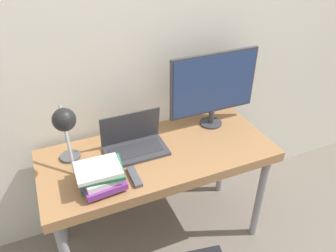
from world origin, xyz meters
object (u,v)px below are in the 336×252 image
object	(u,v)px
book_stack	(100,176)
laptop	(134,143)
monitor	(214,86)
desk_lamp	(65,126)
game_controller	(106,189)

from	to	relation	value
book_stack	laptop	bearing A→B (deg)	41.72
monitor	desk_lamp	size ratio (longest dim) A/B	1.44
monitor	book_stack	world-z (taller)	monitor
laptop	book_stack	bearing A→B (deg)	-138.28
desk_lamp	game_controller	world-z (taller)	desk_lamp
book_stack	game_controller	distance (m)	0.07
monitor	laptop	bearing A→B (deg)	-172.35
book_stack	monitor	bearing A→B (deg)	20.34
laptop	book_stack	xyz separation A→B (m)	(-0.24, -0.22, 0.02)
laptop	monitor	distance (m)	0.59
game_controller	laptop	bearing A→B (deg)	49.30
desk_lamp	book_stack	bearing A→B (deg)	-56.00
laptop	monitor	xyz separation A→B (m)	(0.54, 0.07, 0.22)
book_stack	game_controller	size ratio (longest dim) A/B	1.73
desk_lamp	laptop	bearing A→B (deg)	9.51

